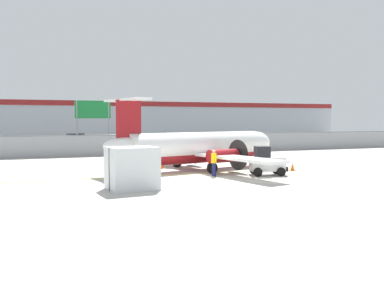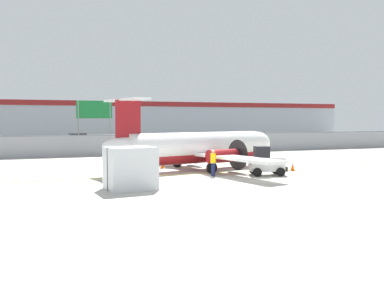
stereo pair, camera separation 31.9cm
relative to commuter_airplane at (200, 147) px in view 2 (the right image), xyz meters
The scene contains 18 objects.
ground_plane 3.07m from the commuter_airplane, 127.66° to the right, with size 140.00×140.00×0.01m.
perimeter_fence 14.03m from the commuter_airplane, 96.55° to the left, with size 98.00×0.10×2.10m.
parking_lot_strip 25.52m from the commuter_airplane, 93.60° to the left, with size 98.00×17.00×0.12m.
background_building 43.97m from the commuter_airplane, 92.09° to the left, with size 91.00×8.10×6.50m.
commuter_airplane is the anchor object (origin of this frame).
baggage_tug 5.25m from the commuter_airplane, 55.96° to the right, with size 2.55×1.92×1.88m.
ground_crew_worker 3.76m from the commuter_airplane, 98.28° to the right, with size 0.38×0.55×1.70m.
cargo_container 9.36m from the commuter_airplane, 134.09° to the right, with size 2.60×2.24×2.20m.
traffic_cone_near_left 3.14m from the commuter_airplane, 142.65° to the left, with size 0.36×0.36×0.64m.
traffic_cone_near_right 6.67m from the commuter_airplane, 26.06° to the right, with size 0.36×0.36×0.64m.
traffic_cone_far_left 4.21m from the commuter_airplane, 12.84° to the right, with size 0.36×0.36×0.64m.
parked_car_1 27.21m from the commuter_airplane, 116.05° to the left, with size 4.39×2.44×1.58m.
parked_car_2 31.42m from the commuter_airplane, 99.89° to the left, with size 4.30×2.22×1.58m.
parked_car_3 21.41m from the commuter_airplane, 97.02° to the left, with size 4.26×2.13×1.58m.
parked_car_4 23.51m from the commuter_airplane, 80.91° to the left, with size 4.37×2.37×1.58m.
parked_car_5 28.18m from the commuter_airplane, 71.35° to the left, with size 4.32×2.26×1.58m.
parked_car_6 32.32m from the commuter_airplane, 65.68° to the left, with size 4.38×2.41×1.58m.
highway_sign 17.07m from the commuter_airplane, 108.08° to the left, with size 3.60×0.14×5.50m.
Camera 2 is at (-9.59, -24.28, 3.64)m, focal length 40.00 mm.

